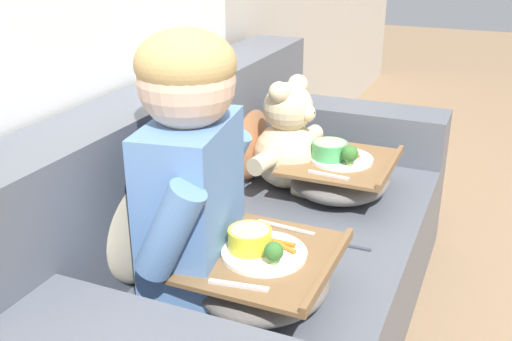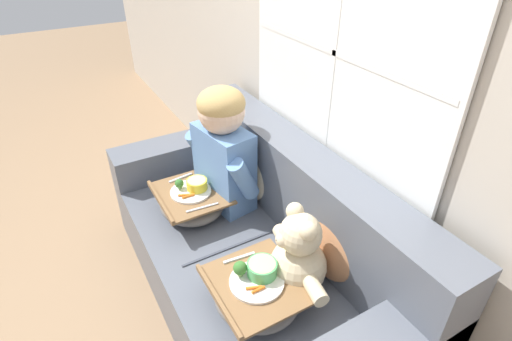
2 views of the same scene
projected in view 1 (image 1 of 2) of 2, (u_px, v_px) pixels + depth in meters
ground_plane at (268, 336)px, 2.06m from camera, size 14.00×14.00×0.00m
couch at (251, 253)px, 1.96m from camera, size 1.86×0.87×0.85m
throw_pillow_behind_child at (136, 209)px, 1.62m from camera, size 0.40×0.19×0.41m
throw_pillow_behind_teddy at (244, 131)px, 2.22m from camera, size 0.36×0.17×0.37m
child_figure at (190, 154)px, 1.48m from camera, size 0.50×0.27×0.68m
teddy_bear at (289, 142)px, 2.16m from camera, size 0.44×0.31×0.41m
lap_tray_child at (264, 275)px, 1.53m from camera, size 0.40×0.35×0.20m
lap_tray_teddy at (340, 175)px, 2.13m from camera, size 0.39×0.36×0.21m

